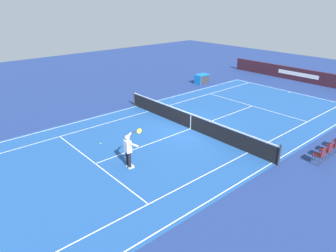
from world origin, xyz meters
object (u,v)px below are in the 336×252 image
Objects in this scene: spectator_chair_1 at (334,145)px; spectator_chair_3 at (320,154)px; tennis_ball at (101,144)px; spectator_chair_2 at (327,149)px; tennis_player_near at (128,149)px; equipment_cart_tarped at (202,79)px; tennis_net at (191,121)px.

spectator_chair_1 is 1.00× the size of spectator_chair_3.
tennis_ball is 11.47m from spectator_chair_2.
tennis_player_near is at bearing -33.92° from spectator_chair_1.
tennis_player_near is at bearing 86.04° from tennis_ball.
spectator_chair_2 is 0.70× the size of equipment_cart_tarped.
tennis_net is at bearing -66.20° from spectator_chair_1.
equipment_cart_tarped is at bearing -159.18° from tennis_ball.
tennis_ball is at bearing -52.49° from spectator_chair_3.
equipment_cart_tarped reaches higher than tennis_ball.
tennis_net is 7.16m from spectator_chair_3.
tennis_net reaches higher than spectator_chair_1.
tennis_ball is (-0.21, -3.03, -0.90)m from tennis_player_near.
spectator_chair_2 is (-7.46, 8.71, 0.49)m from tennis_ball.
spectator_chair_1 is 14.75m from equipment_cart_tarped.
equipment_cart_tarped is at bearing -140.52° from tennis_net.
spectator_chair_2 is at bearing 0.00° from spectator_chair_1.
equipment_cart_tarped is at bearing -115.98° from spectator_chair_3.
tennis_player_near is 8.94m from spectator_chair_3.
equipment_cart_tarped is at bearing -149.16° from tennis_player_near.
tennis_player_near is at bearing -39.45° from spectator_chair_3.
tennis_net is 13.30× the size of spectator_chair_2.
spectator_chair_3 is 0.70× the size of equipment_cart_tarped.
tennis_ball is at bearing -46.63° from spectator_chair_1.
spectator_chair_3 is (1.54, 0.00, 0.00)m from spectator_chair_1.
spectator_chair_1 is at bearing 69.41° from equipment_cart_tarped.
tennis_ball is 0.08× the size of spectator_chair_2.
spectator_chair_1 is at bearing 146.08° from tennis_player_near.
tennis_player_near is 1.93× the size of spectator_chair_2.
tennis_player_near is at bearing 13.85° from tennis_net.
spectator_chair_1 and spectator_chair_3 have the same top height.
spectator_chair_1 is at bearing 180.00° from spectator_chair_3.
tennis_player_near reaches higher than spectator_chair_3.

